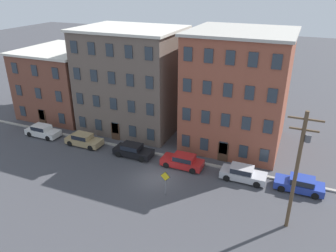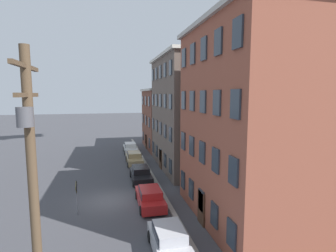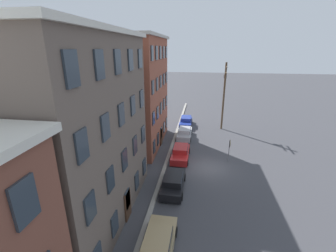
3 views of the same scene
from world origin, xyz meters
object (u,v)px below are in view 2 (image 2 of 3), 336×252
car_silver (170,240)px  car_black (141,174)px  car_tan (134,158)px  utility_pole (33,195)px  car_red (150,196)px  caution_sign (77,192)px  car_white (130,148)px

car_silver → car_black: bearing=-180.0°
car_tan → utility_pole: bearing=-12.8°
car_red → car_silver: same height
car_red → car_tan: bearing=179.6°
caution_sign → car_red: bearing=93.0°
car_white → car_black: bearing=-0.5°
car_silver → caution_sign: size_ratio=1.75×
car_silver → car_red: bearing=-179.5°
car_black → caution_sign: 8.23m
car_black → car_silver: 12.19m
car_tan → car_black: bearing=-0.4°
caution_sign → car_white: bearing=164.2°
utility_pole → car_black: bearing=162.6°
car_tan → caution_sign: bearing=-22.6°
car_white → car_red: (18.86, -0.15, 0.00)m
car_white → utility_pole: utility_pole is taller
car_red → utility_pole: bearing=-25.7°
car_white → car_red: 18.86m
car_white → car_black: (12.90, -0.10, 0.00)m
car_black → caution_sign: size_ratio=1.75×
caution_sign → utility_pole: 11.27m
car_silver → caution_sign: caution_sign is taller
car_red → caution_sign: (0.27, -5.26, 0.92)m
car_tan → car_red: bearing=-0.4°
car_tan → caution_sign: 13.97m
utility_pole → car_tan: bearing=167.2°
car_tan → caution_sign: (12.87, -5.35, 0.92)m
car_black → utility_pole: 18.26m
car_black → utility_pole: bearing=-17.4°
caution_sign → utility_pole: utility_pole is taller
car_black → car_silver: bearing=0.0°
car_tan → utility_pole: size_ratio=0.44×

